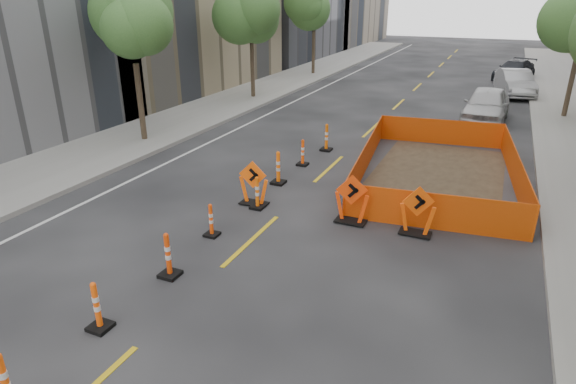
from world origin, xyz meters
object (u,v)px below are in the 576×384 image
at_px(channelizer_7, 303,152).
at_px(chevron_sign_right, 418,211).
at_px(channelizer_8, 326,137).
at_px(parked_car_mid, 515,83).
at_px(channelizer_4, 211,220).
at_px(parked_car_near, 486,105).
at_px(chevron_sign_left, 254,183).
at_px(channelizer_1, 5,383).
at_px(parked_car_far, 514,70).
at_px(channelizer_3, 168,255).
at_px(channelizer_5, 257,193).
at_px(channelizer_6, 278,168).
at_px(chevron_sign_center, 352,199).
at_px(channelizer_2, 97,306).

xyz_separation_m(channelizer_7, chevron_sign_right, (4.85, -3.92, 0.20)).
bearing_deg(channelizer_8, parked_car_mid, 66.22).
xyz_separation_m(channelizer_4, channelizer_8, (0.24, 8.24, 0.10)).
xyz_separation_m(channelizer_8, parked_car_near, (5.58, 7.62, 0.28)).
height_order(chevron_sign_left, parked_car_mid, parked_car_mid).
xyz_separation_m(channelizer_7, parked_car_mid, (7.02, 17.56, 0.28)).
bearing_deg(chevron_sign_right, channelizer_1, -141.67).
relative_size(channelizer_1, parked_car_far, 0.23).
height_order(channelizer_3, channelizer_5, channelizer_3).
bearing_deg(channelizer_8, chevron_sign_right, -52.09).
height_order(channelizer_1, parked_car_near, parked_car_near).
height_order(channelizer_6, chevron_sign_center, chevron_sign_center).
bearing_deg(parked_car_mid, chevron_sign_left, -120.59).
distance_m(channelizer_3, channelizer_6, 6.18).
bearing_deg(channelizer_2, channelizer_4, 91.48).
height_order(channelizer_6, chevron_sign_right, chevron_sign_right).
height_order(channelizer_5, parked_car_far, parked_car_far).
xyz_separation_m(channelizer_4, parked_car_mid, (7.07, 23.74, 0.32)).
height_order(channelizer_2, chevron_sign_right, chevron_sign_right).
relative_size(channelizer_8, parked_car_near, 0.23).
relative_size(chevron_sign_right, parked_car_far, 0.29).
height_order(channelizer_3, channelizer_7, channelizer_3).
bearing_deg(channelizer_4, channelizer_7, 89.57).
bearing_deg(channelizer_5, parked_car_near, 68.20).
distance_m(chevron_sign_center, parked_car_far, 28.13).
bearing_deg(channelizer_1, channelizer_2, 96.23).
bearing_deg(parked_car_far, chevron_sign_center, -81.07).
relative_size(channelizer_4, parked_car_near, 0.19).
xyz_separation_m(channelizer_3, channelizer_7, (-0.15, 8.24, -0.05)).
distance_m(channelizer_6, channelizer_7, 2.06).
relative_size(chevron_sign_left, parked_car_mid, 0.30).
xyz_separation_m(parked_car_mid, parked_car_far, (-0.07, 6.37, -0.08)).
distance_m(channelizer_4, parked_car_far, 30.91).
height_order(channelizer_8, parked_car_near, parked_car_near).
bearing_deg(chevron_sign_left, parked_car_mid, 62.63).
relative_size(channelizer_8, parked_car_far, 0.23).
distance_m(channelizer_3, parked_car_mid, 26.70).
bearing_deg(channelizer_8, channelizer_1, -89.62).
height_order(channelizer_5, channelizer_8, channelizer_8).
bearing_deg(channelizer_6, channelizer_4, -90.17).
relative_size(channelizer_4, parked_car_far, 0.19).
height_order(channelizer_2, parked_car_mid, parked_car_mid).
relative_size(channelizer_2, channelizer_6, 0.91).
height_order(channelizer_1, chevron_sign_left, chevron_sign_left).
relative_size(channelizer_2, chevron_sign_center, 0.72).
relative_size(channelizer_3, parked_car_far, 0.23).
bearing_deg(chevron_sign_right, channelizer_8, 104.65).
bearing_deg(channelizer_2, channelizer_5, 88.28).
height_order(channelizer_5, chevron_sign_right, chevron_sign_right).
xyz_separation_m(channelizer_5, parked_car_near, (5.52, 13.80, 0.33)).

